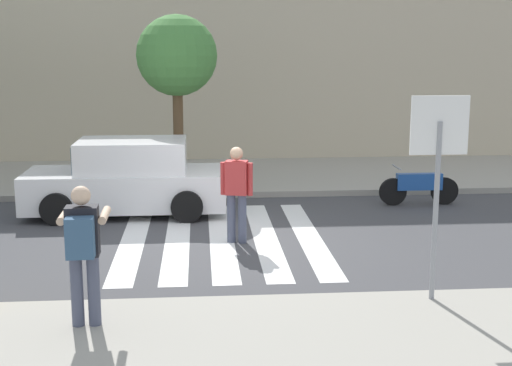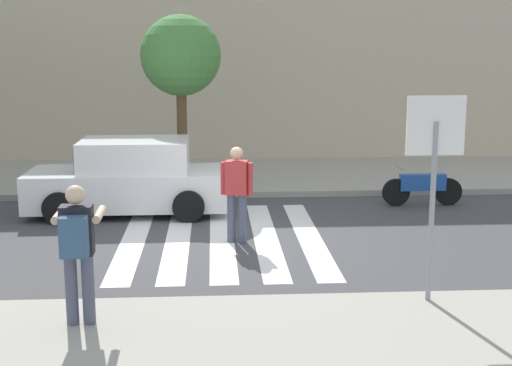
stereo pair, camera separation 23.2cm
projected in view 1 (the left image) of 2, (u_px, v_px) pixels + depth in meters
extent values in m
plane|color=#424244|center=(222.00, 241.00, 12.81)|extent=(120.00, 120.00, 0.00)
cube|color=#9E998C|center=(214.00, 176.00, 18.67)|extent=(60.00, 4.80, 0.14)
cube|color=beige|center=(210.00, 37.00, 22.27)|extent=(56.00, 4.00, 7.37)
cube|color=silver|center=(133.00, 240.00, 12.88)|extent=(0.44, 5.20, 0.01)
cube|color=silver|center=(178.00, 239.00, 12.94)|extent=(0.44, 5.20, 0.01)
cube|color=silver|center=(222.00, 238.00, 13.01)|extent=(0.44, 5.20, 0.01)
cube|color=silver|center=(265.00, 237.00, 13.07)|extent=(0.44, 5.20, 0.01)
cube|color=silver|center=(308.00, 236.00, 13.13)|extent=(0.44, 5.20, 0.01)
cylinder|color=gray|center=(436.00, 212.00, 9.32)|extent=(0.07, 0.07, 2.38)
cube|color=white|center=(440.00, 125.00, 9.11)|extent=(0.76, 0.03, 0.76)
cube|color=red|center=(439.00, 125.00, 9.13)|extent=(0.66, 0.02, 0.66)
cylinder|color=#474C60|center=(77.00, 291.00, 8.57)|extent=(0.15, 0.15, 0.88)
cylinder|color=#474C60|center=(94.00, 290.00, 8.59)|extent=(0.15, 0.15, 0.88)
cube|color=black|center=(83.00, 231.00, 8.43)|extent=(0.39, 0.25, 0.60)
sphere|color=beige|center=(81.00, 196.00, 8.35)|extent=(0.23, 0.23, 0.23)
cylinder|color=beige|center=(64.00, 216.00, 8.60)|extent=(0.11, 0.58, 0.10)
cylinder|color=beige|center=(105.00, 215.00, 8.65)|extent=(0.11, 0.58, 0.10)
cube|color=black|center=(86.00, 210.00, 8.79)|extent=(0.14, 0.10, 0.10)
cube|color=#335170|center=(80.00, 238.00, 8.21)|extent=(0.32, 0.21, 0.48)
cylinder|color=#474C60|center=(231.00, 218.00, 12.67)|extent=(0.15, 0.15, 0.88)
cylinder|color=#474C60|center=(242.00, 219.00, 12.64)|extent=(0.15, 0.15, 0.88)
cube|color=#B73333|center=(237.00, 178.00, 12.51)|extent=(0.43, 0.33, 0.60)
sphere|color=tan|center=(236.00, 153.00, 12.43)|extent=(0.23, 0.23, 0.23)
cylinder|color=#B73333|center=(223.00, 178.00, 12.56)|extent=(0.10, 0.10, 0.58)
cylinder|color=#B73333|center=(250.00, 179.00, 12.48)|extent=(0.10, 0.10, 0.58)
cube|color=white|center=(126.00, 189.00, 14.81)|extent=(4.10, 1.70, 0.76)
cube|color=white|center=(132.00, 155.00, 14.69)|extent=(2.20, 1.56, 0.64)
cube|color=slate|center=(80.00, 156.00, 14.60)|extent=(0.10, 1.50, 0.54)
cube|color=slate|center=(179.00, 155.00, 14.76)|extent=(0.10, 1.50, 0.51)
cylinder|color=black|center=(57.00, 209.00, 13.92)|extent=(0.64, 0.22, 0.64)
cylinder|color=black|center=(72.00, 191.00, 15.58)|extent=(0.64, 0.22, 0.64)
cylinder|color=black|center=(187.00, 206.00, 14.12)|extent=(0.64, 0.22, 0.64)
cylinder|color=black|center=(188.00, 189.00, 15.78)|extent=(0.64, 0.22, 0.64)
cylinder|color=black|center=(393.00, 192.00, 15.60)|extent=(0.60, 0.10, 0.60)
cylinder|color=black|center=(444.00, 191.00, 15.69)|extent=(0.60, 0.10, 0.60)
cube|color=#1E4C99|center=(419.00, 182.00, 15.60)|extent=(1.00, 0.20, 0.36)
cylinder|color=gray|center=(397.00, 167.00, 15.50)|extent=(0.04, 0.60, 0.04)
cylinder|color=brown|center=(178.00, 134.00, 16.84)|extent=(0.24, 0.24, 2.52)
sphere|color=#47843D|center=(177.00, 55.00, 16.49)|extent=(1.88, 1.88, 1.88)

